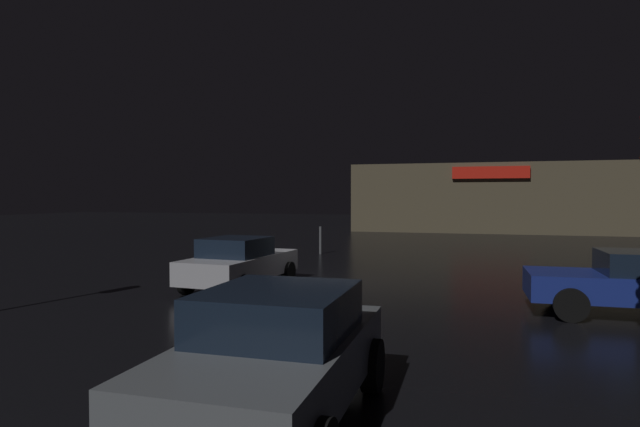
% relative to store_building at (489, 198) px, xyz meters
% --- Properties ---
extents(ground_plane, '(120.00, 120.00, 0.00)m').
position_rel_store_building_xyz_m(ground_plane, '(-5.52, -27.27, -2.51)').
color(ground_plane, black).
extents(store_building, '(19.88, 8.16, 5.01)m').
position_rel_store_building_xyz_m(store_building, '(0.00, 0.00, 0.00)').
color(store_building, brown).
rests_on(store_building, ground).
extents(car_far, '(2.19, 4.36, 1.46)m').
position_rel_store_building_xyz_m(car_far, '(-7.45, -28.77, -1.77)').
color(car_far, '#B7B7BF').
rests_on(car_far, ground).
extents(car_crossing, '(2.00, 3.95, 1.54)m').
position_rel_store_building_xyz_m(car_crossing, '(-3.22, -36.86, -1.71)').
color(car_crossing, slate).
rests_on(car_crossing, ground).
extents(bollard_kerb_a, '(0.12, 0.12, 1.25)m').
position_rel_store_building_xyz_m(bollard_kerb_a, '(-7.77, -19.50, -1.88)').
color(bollard_kerb_a, '#595B60').
rests_on(bollard_kerb_a, ground).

